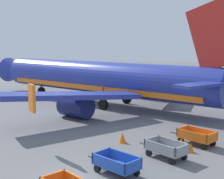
{
  "coord_description": "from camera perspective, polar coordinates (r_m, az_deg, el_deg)",
  "views": [
    {
      "loc": [
        4.56,
        -15.23,
        7.11
      ],
      "look_at": [
        -0.47,
        13.9,
        2.8
      ],
      "focal_mm": 50.75,
      "sensor_mm": 36.0,
      "label": 1
    }
  ],
  "objects": [
    {
      "name": "airplane",
      "position": [
        36.58,
        -1.18,
        1.93
      ],
      "size": [
        34.68,
        28.75,
        11.34
      ],
      "color": "#28389E",
      "rests_on": "ground"
    },
    {
      "name": "baggage_cart_third_in_row",
      "position": [
        17.77,
        0.78,
        -13.2
      ],
      "size": [
        3.35,
        2.61,
        1.07
      ],
      "color": "#234CB2",
      "rests_on": "ground"
    },
    {
      "name": "baggage_cart_fourth_in_row",
      "position": [
        20.37,
        9.7,
        -10.47
      ],
      "size": [
        3.22,
        2.82,
        1.07
      ],
      "color": "gray",
      "rests_on": "ground"
    },
    {
      "name": "baggage_cart_far_end",
      "position": [
        23.37,
        14.99,
        -8.17
      ],
      "size": [
        3.25,
        2.78,
        1.07
      ],
      "color": "orange",
      "rests_on": "ground"
    },
    {
      "name": "traffic_cone_near_plane",
      "position": [
        22.42,
        12.37,
        -9.39
      ],
      "size": [
        0.57,
        0.57,
        0.74
      ],
      "primitive_type": "cone",
      "color": "orange",
      "rests_on": "ground"
    },
    {
      "name": "traffic_cone_mid_apron",
      "position": [
        21.81,
        13.95,
        -10.08
      ],
      "size": [
        0.49,
        0.49,
        0.65
      ],
      "primitive_type": "cone",
      "color": "orange",
      "rests_on": "ground"
    },
    {
      "name": "traffic_cone_by_carts",
      "position": [
        23.12,
        1.89,
        -8.66
      ],
      "size": [
        0.57,
        0.57,
        0.74
      ],
      "primitive_type": "cone",
      "color": "orange",
      "rests_on": "ground"
    }
  ]
}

